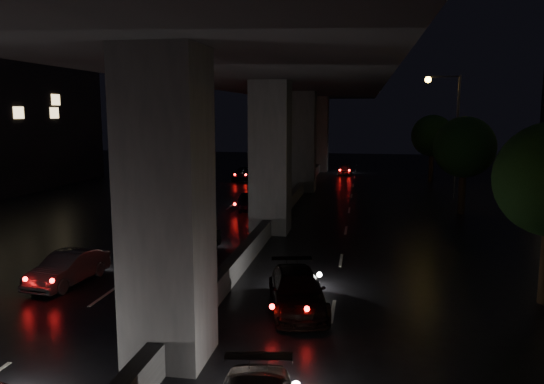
# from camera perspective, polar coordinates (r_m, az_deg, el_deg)

# --- Properties ---
(ground) EXTENTS (120.00, 120.00, 0.00)m
(ground) POSITION_cam_1_polar(r_m,az_deg,el_deg) (23.88, -2.27, -6.93)
(ground) COLOR black
(ground) RESTS_ON ground
(viaduct) EXTENTS (12.00, 80.00, 10.50)m
(viaduct) POSITION_cam_1_polar(r_m,az_deg,el_deg) (27.98, -0.17, 12.61)
(viaduct) COLOR #353537
(viaduct) RESTS_ON ground
(median_barrier) EXTENTS (0.45, 70.00, 0.85)m
(median_barrier) POSITION_cam_1_polar(r_m,az_deg,el_deg) (28.55, -0.16, -3.45)
(median_barrier) COLOR #353537
(median_barrier) RESTS_ON ground
(tree_c) EXTENTS (3.80, 3.80, 6.12)m
(tree_c) POSITION_cam_1_polar(r_m,az_deg,el_deg) (35.10, 19.98, 4.52)
(tree_c) COLOR black
(tree_c) RESTS_ON ground
(tree_d) EXTENTS (3.80, 3.80, 6.12)m
(tree_d) POSITION_cam_1_polar(r_m,az_deg,el_deg) (50.91, 16.87, 5.79)
(tree_d) COLOR black
(tree_d) RESTS_ON ground
(streetlight_far) EXTENTS (2.52, 0.44, 9.00)m
(streetlight_far) POSITION_cam_1_polar(r_m,az_deg,el_deg) (40.95, 18.59, 7.15)
(streetlight_far) COLOR #2D2D33
(streetlight_far) RESTS_ON ground
(car_3) EXTENTS (2.65, 4.55, 1.24)m
(car_3) POSITION_cam_1_polar(r_m,az_deg,el_deg) (17.60, 2.73, -10.57)
(car_3) COLOR black
(car_3) RESTS_ON ground
(car_4) EXTENTS (1.71, 3.79, 1.21)m
(car_4) POSITION_cam_1_polar(r_m,az_deg,el_deg) (21.47, -21.11, -7.64)
(car_4) COLOR black
(car_4) RESTS_ON ground
(car_5) EXTENTS (1.73, 3.79, 1.20)m
(car_5) POSITION_cam_1_polar(r_m,az_deg,el_deg) (23.94, -8.57, -5.49)
(car_5) COLOR black
(car_5) RESTS_ON ground
(car_6) EXTENTS (1.51, 3.39, 1.13)m
(car_6) POSITION_cam_1_polar(r_m,az_deg,el_deg) (32.06, -9.67, -1.98)
(car_6) COLOR black
(car_6) RESTS_ON ground
(car_7) EXTENTS (1.99, 4.64, 1.33)m
(car_7) POSITION_cam_1_polar(r_m,az_deg,el_deg) (34.84, -8.66, -0.94)
(car_7) COLOR #28272A
(car_7) RESTS_ON ground
(car_8) EXTENTS (2.17, 3.63, 1.16)m
(car_8) POSITION_cam_1_polar(r_m,az_deg,el_deg) (34.71, -2.57, -1.03)
(car_8) COLOR black
(car_8) RESTS_ON ground
(car_9) EXTENTS (1.65, 3.66, 1.17)m
(car_9) POSITION_cam_1_polar(r_m,az_deg,el_deg) (45.54, 0.49, 1.30)
(car_9) COLOR #45413C
(car_9) RESTS_ON ground
(car_10) EXTENTS (2.36, 4.10, 1.08)m
(car_10) POSITION_cam_1_polar(r_m,az_deg,el_deg) (52.01, 0.95, 2.17)
(car_10) COLOR black
(car_10) RESTS_ON ground
(car_11) EXTENTS (2.27, 4.49, 1.22)m
(car_11) POSITION_cam_1_polar(r_m,az_deg,el_deg) (50.10, -2.95, 1.99)
(car_11) COLOR black
(car_11) RESTS_ON ground
(car_12) EXTENTS (1.47, 3.29, 1.10)m
(car_12) POSITION_cam_1_polar(r_m,az_deg,el_deg) (54.71, 7.87, 2.42)
(car_12) COLOR slate
(car_12) RESTS_ON ground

